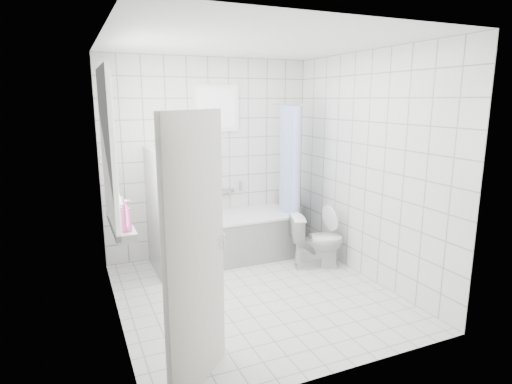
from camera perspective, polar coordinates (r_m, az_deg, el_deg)
name	(u,v)px	position (r m, az deg, el deg)	size (l,w,h in m)	color
ground	(255,294)	(4.76, -0.14, -13.47)	(3.00, 3.00, 0.00)	white
ceiling	(255,42)	(4.32, -0.16, 19.36)	(3.00, 3.00, 0.00)	white
wall_back	(210,158)	(5.74, -6.19, 4.52)	(2.80, 0.02, 2.60)	white
wall_front	(340,210)	(3.07, 11.16, -2.38)	(2.80, 0.02, 2.60)	white
wall_left	(111,187)	(4.01, -18.78, 0.61)	(0.02, 3.00, 2.60)	white
wall_right	(366,167)	(5.07, 14.51, 3.18)	(0.02, 3.00, 2.60)	white
window_left	(110,150)	(4.27, -18.84, 5.35)	(0.01, 0.90, 1.40)	white
window_back	(217,108)	(5.68, -5.22, 11.03)	(0.50, 0.01, 0.50)	white
window_sill	(121,225)	(4.41, -17.60, -4.18)	(0.18, 1.02, 0.08)	white
door	(196,256)	(3.03, -7.99, -8.45)	(0.04, 0.80, 2.00)	silver
bathtub	(230,237)	(5.67, -3.51, -6.03)	(1.72, 0.77, 0.58)	white
partition_wall	(158,212)	(5.25, -12.90, -2.56)	(0.15, 0.85, 1.50)	white
tiled_ledge	(286,225)	(6.27, 4.03, -4.37)	(0.40, 0.24, 0.55)	white
toilet	(317,241)	(5.42, 8.13, -6.46)	(0.38, 0.66, 0.67)	white
curtain_rod	(287,105)	(5.69, 4.10, 11.56)	(0.02, 0.02, 0.80)	silver
shower_curtain	(290,174)	(5.65, 4.58, 2.37)	(0.14, 0.48, 1.78)	#4661D0
tub_faucet	(228,190)	(5.86, -3.80, 0.24)	(0.18, 0.06, 0.06)	silver
sill_bottles	(121,210)	(4.31, -17.50, -2.36)	(0.16, 0.78, 0.29)	#34BFEB
ledge_bottles	(287,199)	(6.16, 4.11, -0.91)	(0.16, 0.14, 0.25)	#1A28D2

